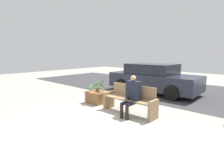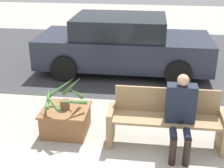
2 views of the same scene
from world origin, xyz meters
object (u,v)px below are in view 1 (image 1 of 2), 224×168
planter_box (98,97)px  potted_plant (97,85)px  parked_car (153,78)px  bench (130,100)px  person_seated (132,94)px

planter_box → potted_plant: (-0.01, -0.02, 0.45)m
potted_plant → parked_car: parked_car is taller
bench → parked_car: 3.46m
person_seated → parked_car: parked_car is taller
person_seated → potted_plant: 1.92m
person_seated → planter_box: 1.96m
person_seated → bench: bearing=138.1°
planter_box → parked_car: size_ratio=0.18×
potted_plant → parked_car: bearing=77.8°
bench → planter_box: size_ratio=2.35×
planter_box → potted_plant: bearing=-124.9°
bench → potted_plant: size_ratio=2.28×
bench → person_seated: 0.37m
planter_box → parked_car: 3.25m
person_seated → planter_box: bearing=170.4°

